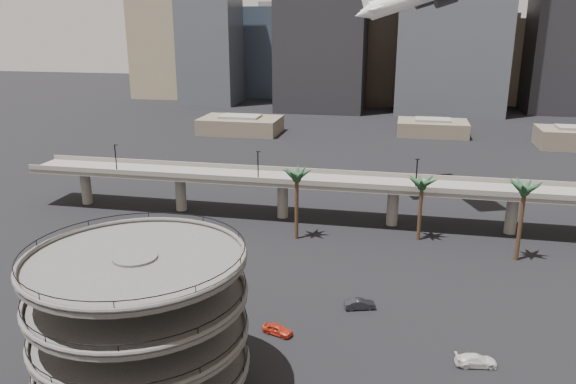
% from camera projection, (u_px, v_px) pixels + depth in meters
% --- Properties ---
extents(parking_ramp, '(22.20, 22.20, 17.35)m').
position_uv_depth(parking_ramp, '(140.00, 314.00, 57.18)').
color(parking_ramp, '#464441').
rests_on(parking_ramp, ground).
extents(overpass, '(130.00, 9.30, 14.70)m').
position_uv_depth(overpass, '(337.00, 186.00, 110.59)').
color(overpass, slate).
rests_on(overpass, ground).
extents(palm_trees, '(42.40, 10.40, 14.00)m').
position_uv_depth(palm_trees, '(411.00, 184.00, 96.96)').
color(palm_trees, '#442D1D').
rests_on(palm_trees, ground).
extents(low_buildings, '(135.00, 27.50, 6.80)m').
position_uv_depth(low_buildings, '(388.00, 129.00, 192.26)').
color(low_buildings, brown).
rests_on(low_buildings, ground).
extents(skyline, '(269.00, 86.00, 115.61)m').
position_uv_depth(skyline, '(418.00, 12.00, 249.12)').
color(skyline, '#87715D').
rests_on(skyline, ground).
extents(car_a, '(4.31, 2.78, 1.37)m').
position_uv_depth(car_a, '(278.00, 329.00, 71.75)').
color(car_a, red).
rests_on(car_a, ground).
extents(car_b, '(4.59, 2.76, 1.43)m').
position_uv_depth(car_b, '(360.00, 304.00, 78.09)').
color(car_b, black).
rests_on(car_b, ground).
extents(car_c, '(5.03, 2.72, 1.38)m').
position_uv_depth(car_c, '(476.00, 360.00, 65.19)').
color(car_c, white).
rests_on(car_c, ground).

